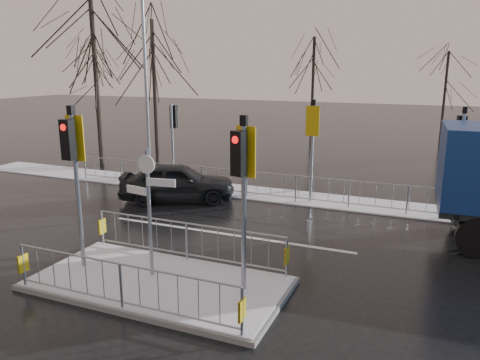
% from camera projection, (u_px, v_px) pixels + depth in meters
% --- Properties ---
extents(ground, '(120.00, 120.00, 0.00)m').
position_uv_depth(ground, '(159.00, 286.00, 11.01)').
color(ground, black).
rests_on(ground, ground).
extents(snow_verge, '(30.00, 2.00, 0.04)m').
position_uv_depth(snow_verge, '(275.00, 195.00, 18.71)').
color(snow_verge, white).
rests_on(snow_verge, ground).
extents(lane_markings, '(8.00, 11.38, 0.01)m').
position_uv_depth(lane_markings, '(151.00, 292.00, 10.71)').
color(lane_markings, silver).
rests_on(lane_markings, ground).
extents(traffic_island, '(6.00, 3.04, 4.15)m').
position_uv_depth(traffic_island, '(158.00, 270.00, 10.93)').
color(traffic_island, slate).
rests_on(traffic_island, ground).
extents(far_kerb_fixtures, '(18.00, 0.65, 3.83)m').
position_uv_depth(far_kerb_fixtures, '(279.00, 174.00, 17.91)').
color(far_kerb_fixtures, gray).
rests_on(far_kerb_fixtures, ground).
extents(car_far_lane, '(4.67, 3.38, 1.48)m').
position_uv_depth(car_far_lane, '(177.00, 182.00, 17.87)').
color(car_far_lane, black).
rests_on(car_far_lane, ground).
extents(tree_near_a, '(4.75, 4.75, 8.97)m').
position_uv_depth(tree_near_a, '(94.00, 44.00, 23.38)').
color(tree_near_a, black).
rests_on(tree_near_a, ground).
extents(tree_near_b, '(4.00, 4.00, 7.55)m').
position_uv_depth(tree_near_b, '(154.00, 64.00, 24.01)').
color(tree_near_b, black).
rests_on(tree_near_b, ground).
extents(tree_near_c, '(3.50, 3.50, 6.61)m').
position_uv_depth(tree_near_c, '(97.00, 76.00, 26.75)').
color(tree_near_c, black).
rests_on(tree_near_c, ground).
extents(tree_far_a, '(3.75, 3.75, 7.08)m').
position_uv_depth(tree_far_a, '(313.00, 70.00, 30.33)').
color(tree_far_a, black).
rests_on(tree_far_a, ground).
extents(tree_far_b, '(3.25, 3.25, 6.14)m').
position_uv_depth(tree_far_b, '(446.00, 81.00, 29.26)').
color(tree_far_b, black).
rests_on(tree_far_b, ground).
extents(street_lamp_left, '(1.25, 0.18, 8.20)m').
position_uv_depth(street_lamp_left, '(147.00, 79.00, 20.88)').
color(street_lamp_left, gray).
rests_on(street_lamp_left, ground).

